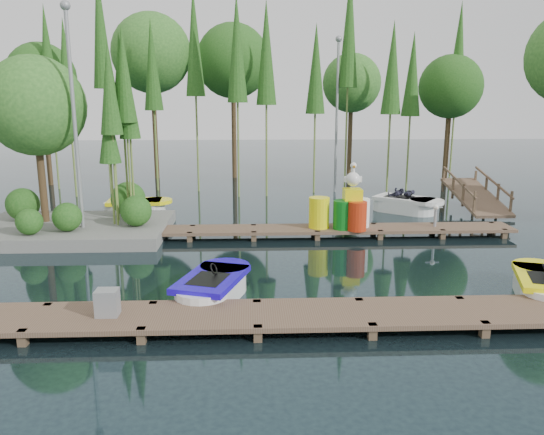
{
  "coord_description": "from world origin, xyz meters",
  "views": [
    {
      "loc": [
        -0.12,
        -14.27,
        4.41
      ],
      "look_at": [
        0.5,
        0.5,
        1.1
      ],
      "focal_mm": 35.0,
      "sensor_mm": 36.0,
      "label": 1
    }
  ],
  "objects_px": {
    "boat_blue": "(213,288)",
    "drum_cluster": "(353,209)",
    "island": "(59,138)",
    "yellow_barrel": "(319,213)",
    "utility_cabinet": "(107,303)",
    "boat_yellow_far": "(136,207)"
  },
  "relations": [
    {
      "from": "boat_blue",
      "to": "island",
      "type": "bearing_deg",
      "value": 148.37
    },
    {
      "from": "yellow_barrel",
      "to": "island",
      "type": "bearing_deg",
      "value": 174.63
    },
    {
      "from": "island",
      "to": "utility_cabinet",
      "type": "xyz_separation_m",
      "value": [
        3.39,
        -7.79,
        -2.62
      ]
    },
    {
      "from": "boat_blue",
      "to": "drum_cluster",
      "type": "distance_m",
      "value": 6.77
    },
    {
      "from": "boat_yellow_far",
      "to": "drum_cluster",
      "type": "distance_m",
      "value": 8.78
    },
    {
      "from": "island",
      "to": "drum_cluster",
      "type": "relative_size",
      "value": 3.14
    },
    {
      "from": "island",
      "to": "boat_blue",
      "type": "bearing_deg",
      "value": -49.49
    },
    {
      "from": "island",
      "to": "boat_blue",
      "type": "height_order",
      "value": "island"
    },
    {
      "from": "utility_cabinet",
      "to": "drum_cluster",
      "type": "distance_m",
      "value": 9.18
    },
    {
      "from": "yellow_barrel",
      "to": "utility_cabinet",
      "type": "bearing_deg",
      "value": -125.67
    },
    {
      "from": "island",
      "to": "drum_cluster",
      "type": "distance_m",
      "value": 9.81
    },
    {
      "from": "yellow_barrel",
      "to": "drum_cluster",
      "type": "xyz_separation_m",
      "value": [
        1.09,
        -0.16,
        0.13
      ]
    },
    {
      "from": "island",
      "to": "boat_yellow_far",
      "type": "distance_m",
      "value": 4.51
    },
    {
      "from": "utility_cabinet",
      "to": "drum_cluster",
      "type": "relative_size",
      "value": 0.24
    },
    {
      "from": "island",
      "to": "boat_blue",
      "type": "distance_m",
      "value": 8.7
    },
    {
      "from": "boat_yellow_far",
      "to": "yellow_barrel",
      "type": "height_order",
      "value": "yellow_barrel"
    },
    {
      "from": "boat_yellow_far",
      "to": "utility_cabinet",
      "type": "height_order",
      "value": "boat_yellow_far"
    },
    {
      "from": "island",
      "to": "boat_yellow_far",
      "type": "bearing_deg",
      "value": 60.66
    },
    {
      "from": "boat_blue",
      "to": "yellow_barrel",
      "type": "height_order",
      "value": "yellow_barrel"
    },
    {
      "from": "island",
      "to": "drum_cluster",
      "type": "height_order",
      "value": "island"
    },
    {
      "from": "drum_cluster",
      "to": "boat_blue",
      "type": "bearing_deg",
      "value": -128.41
    },
    {
      "from": "utility_cabinet",
      "to": "yellow_barrel",
      "type": "height_order",
      "value": "yellow_barrel"
    }
  ]
}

